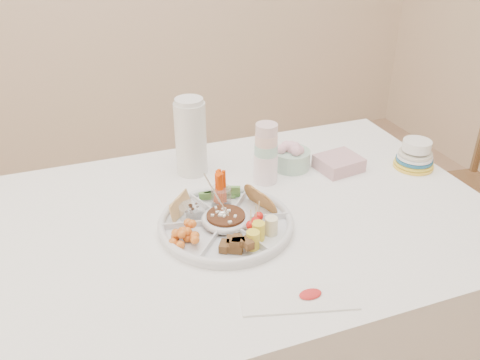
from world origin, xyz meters
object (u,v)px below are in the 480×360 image
object	(u,v)px
party_tray	(226,221)
thermos	(191,136)
dining_table	(241,309)
chair	(464,187)
plate_stack	(415,156)

from	to	relation	value
party_tray	thermos	xyz separation A→B (m)	(0.00, 0.36, 0.11)
dining_table	party_tray	distance (m)	0.41
chair	thermos	distance (m)	1.21
party_tray	dining_table	bearing A→B (deg)	36.72
plate_stack	party_tray	bearing A→B (deg)	-170.51
dining_table	plate_stack	bearing A→B (deg)	6.36
dining_table	plate_stack	size ratio (longest dim) A/B	11.04
dining_table	party_tray	xyz separation A→B (m)	(-0.06, -0.05, 0.40)
dining_table	plate_stack	distance (m)	0.80
chair	thermos	xyz separation A→B (m)	(-1.15, 0.10, 0.38)
party_tray	plate_stack	bearing A→B (deg)	9.49
dining_table	thermos	xyz separation A→B (m)	(-0.06, 0.31, 0.51)
plate_stack	chair	bearing A→B (deg)	18.86
dining_table	chair	world-z (taller)	chair
party_tray	plate_stack	world-z (taller)	plate_stack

